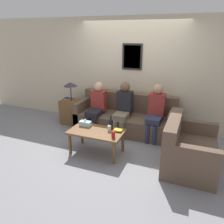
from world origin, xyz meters
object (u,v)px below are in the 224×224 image
at_px(couch_side, 188,150).
at_px(person_left, 97,105).
at_px(drinking_glass, 109,128).
at_px(coffee_table, 96,134).
at_px(person_right, 156,110).
at_px(couch_main, 125,118).
at_px(person_middle, 123,107).
at_px(wine_bottle, 111,124).

distance_m(couch_side, person_left, 2.31).
bearing_deg(drinking_glass, coffee_table, -160.66).
height_order(drinking_glass, person_right, person_right).
bearing_deg(couch_main, person_right, -10.45).
relative_size(coffee_table, drinking_glass, 9.25).
distance_m(couch_main, drinking_glass, 1.14).
relative_size(drinking_glass, person_middle, 0.09).
relative_size(couch_side, person_middle, 1.01).
distance_m(coffee_table, wine_bottle, 0.34).
height_order(person_left, person_middle, person_middle).
relative_size(coffee_table, wine_bottle, 3.66).
bearing_deg(couch_main, wine_bottle, -87.86).
bearing_deg(couch_side, person_right, 40.07).
relative_size(drinking_glass, person_right, 0.09).
distance_m(coffee_table, person_right, 1.43).
bearing_deg(person_left, drinking_glass, -52.69).
xyz_separation_m(wine_bottle, person_right, (0.69, 0.89, 0.08)).
bearing_deg(person_left, person_middle, 3.52).
bearing_deg(couch_side, coffee_table, 95.72).
xyz_separation_m(coffee_table, person_left, (-0.46, 1.00, 0.22)).
relative_size(couch_side, person_right, 1.00).
height_order(drinking_glass, person_middle, person_middle).
bearing_deg(person_middle, drinking_glass, -87.06).
xyz_separation_m(couch_side, person_right, (-0.76, 0.90, 0.35)).
relative_size(coffee_table, person_middle, 0.87).
xyz_separation_m(person_middle, person_right, (0.73, 0.03, 0.01)).
height_order(wine_bottle, person_left, person_left).
relative_size(person_left, person_right, 0.95).
bearing_deg(drinking_glass, wine_bottle, 96.36).
height_order(wine_bottle, drinking_glass, wine_bottle).
xyz_separation_m(couch_main, person_right, (0.73, -0.13, 0.35)).
bearing_deg(person_left, wine_bottle, -49.88).
bearing_deg(drinking_glass, person_left, 127.31).
relative_size(couch_main, drinking_glass, 20.65).
height_order(coffee_table, drinking_glass, drinking_glass).
distance_m(wine_bottle, person_left, 1.06).
height_order(couch_side, drinking_glass, couch_side).
bearing_deg(person_left, person_right, 3.10).
bearing_deg(couch_side, person_left, 68.77).
xyz_separation_m(couch_main, person_middle, (0.00, -0.17, 0.35)).
xyz_separation_m(couch_side, person_middle, (-1.49, 0.87, 0.34)).
height_order(couch_side, person_right, person_right).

